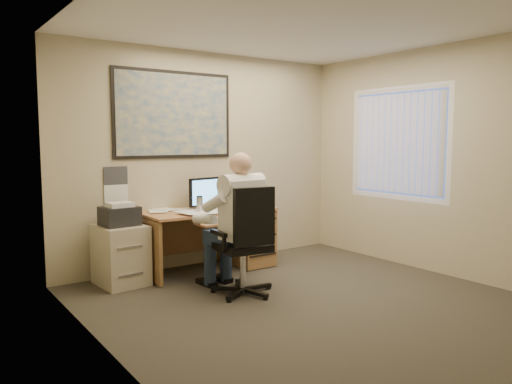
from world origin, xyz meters
TOP-DOWN VIEW (x-y plane):
  - room_shell at (0.00, 0.00)m, footprint 4.00×4.50m
  - desk at (0.13, 1.90)m, footprint 1.60×0.97m
  - world_map at (-0.45, 2.23)m, footprint 1.56×0.03m
  - wall_calendar at (-1.20, 2.24)m, footprint 0.28×0.01m
  - window_blinds at (1.97, 0.80)m, footprint 0.06×1.40m
  - filing_cabinet at (-1.29, 1.91)m, footprint 0.51×0.60m
  - office_chair at (-0.37, 0.80)m, footprint 0.74×0.74m
  - person at (-0.37, 0.88)m, footprint 0.71×0.94m

SIDE VIEW (x-z plane):
  - office_chair at x=-0.37m, z-range -0.24..0.90m
  - filing_cabinet at x=-1.29m, z-range -0.07..0.85m
  - desk at x=0.13m, z-range -0.12..1.00m
  - person at x=-0.37m, z-range 0.00..1.47m
  - wall_calendar at x=-1.20m, z-range 0.87..1.29m
  - room_shell at x=0.00m, z-range 0.00..2.70m
  - window_blinds at x=1.97m, z-range 0.90..2.20m
  - world_map at x=-0.45m, z-range 1.37..2.43m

